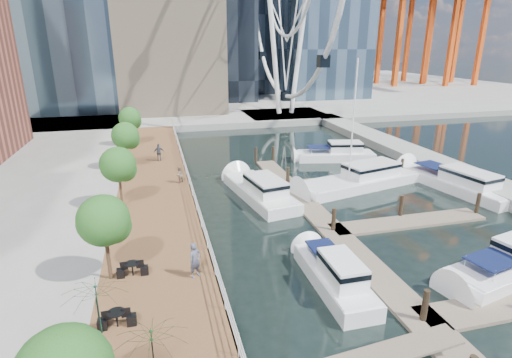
% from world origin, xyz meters
% --- Properties ---
extents(ground, '(520.00, 520.00, 0.00)m').
position_xyz_m(ground, '(0.00, 0.00, 0.00)').
color(ground, black).
rests_on(ground, ground).
extents(boardwalk, '(6.00, 60.00, 1.00)m').
position_xyz_m(boardwalk, '(-9.00, 15.00, 0.50)').
color(boardwalk, brown).
rests_on(boardwalk, ground).
extents(seawall, '(0.25, 60.00, 1.00)m').
position_xyz_m(seawall, '(-6.00, 15.00, 0.50)').
color(seawall, '#595954').
rests_on(seawall, ground).
extents(land_far, '(200.00, 114.00, 1.00)m').
position_xyz_m(land_far, '(0.00, 102.00, 0.50)').
color(land_far, gray).
rests_on(land_far, ground).
extents(breakwater, '(4.00, 60.00, 1.00)m').
position_xyz_m(breakwater, '(20.00, 20.00, 0.50)').
color(breakwater, gray).
rests_on(breakwater, ground).
extents(pier, '(14.00, 12.00, 1.00)m').
position_xyz_m(pier, '(14.00, 52.00, 0.50)').
color(pier, gray).
rests_on(pier, ground).
extents(railing, '(0.10, 60.00, 1.05)m').
position_xyz_m(railing, '(-6.10, 15.00, 1.52)').
color(railing, white).
rests_on(railing, boardwalk).
extents(floating_docks, '(16.00, 34.00, 2.60)m').
position_xyz_m(floating_docks, '(7.97, 9.98, 0.49)').
color(floating_docks, '#6D6051').
rests_on(floating_docks, ground).
extents(port_cranes, '(40.00, 52.00, 38.00)m').
position_xyz_m(port_cranes, '(67.67, 95.67, 20.00)').
color(port_cranes, '#D84C14').
rests_on(port_cranes, ground).
extents(street_trees, '(2.60, 42.60, 4.60)m').
position_xyz_m(street_trees, '(-11.40, 14.00, 4.29)').
color(street_trees, '#3F2B1C').
rests_on(street_trees, ground).
extents(cafe_tables, '(2.50, 13.70, 0.74)m').
position_xyz_m(cafe_tables, '(-10.40, -2.00, 1.37)').
color(cafe_tables, black).
rests_on(cafe_tables, ground).
extents(yacht_foreground, '(10.23, 4.74, 2.15)m').
position_xyz_m(yacht_foreground, '(10.51, 0.37, 0.00)').
color(yacht_foreground, white).
rests_on(yacht_foreground, ground).
extents(pedestrian_near, '(0.84, 0.78, 1.92)m').
position_xyz_m(pedestrian_near, '(-7.11, 3.10, 1.96)').
color(pedestrian_near, '#464A5D').
rests_on(pedestrian_near, boardwalk).
extents(pedestrian_mid, '(0.90, 0.90, 1.48)m').
position_xyz_m(pedestrian_mid, '(-6.86, 18.53, 1.74)').
color(pedestrian_mid, '#7D6A56').
rests_on(pedestrian_mid, boardwalk).
extents(pedestrian_far, '(1.09, 0.48, 1.83)m').
position_xyz_m(pedestrian_far, '(-8.38, 26.11, 1.92)').
color(pedestrian_far, '#383C46').
rests_on(pedestrian_far, boardwalk).
extents(moored_yachts, '(22.89, 37.17, 11.50)m').
position_xyz_m(moored_yachts, '(8.86, 14.51, 0.00)').
color(moored_yachts, white).
rests_on(moored_yachts, ground).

